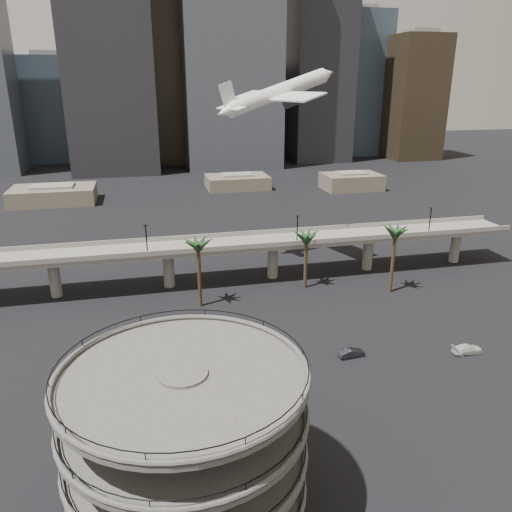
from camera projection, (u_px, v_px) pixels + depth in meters
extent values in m
plane|color=black|center=(305.00, 466.00, 54.89)|extent=(700.00, 700.00, 0.00)
cylinder|color=#494744|center=(187.00, 450.00, 45.77)|extent=(4.40, 4.40, 16.50)
cylinder|color=#494744|center=(189.00, 487.00, 47.17)|extent=(22.00, 22.00, 0.45)
torus|color=#494744|center=(189.00, 483.00, 47.01)|extent=(22.20, 22.20, 0.50)
torus|color=black|center=(188.00, 476.00, 46.74)|extent=(21.80, 21.80, 0.10)
cylinder|color=#494744|center=(187.00, 452.00, 45.84)|extent=(22.00, 22.00, 0.45)
torus|color=#494744|center=(187.00, 448.00, 45.68)|extent=(22.20, 22.20, 0.50)
torus|color=black|center=(186.00, 441.00, 45.42)|extent=(21.80, 21.80, 0.10)
cylinder|color=#494744|center=(185.00, 416.00, 44.52)|extent=(22.00, 22.00, 0.45)
torus|color=#494744|center=(185.00, 411.00, 44.36)|extent=(22.20, 22.20, 0.50)
torus|color=black|center=(184.00, 404.00, 44.09)|extent=(21.80, 21.80, 0.10)
cylinder|color=#494744|center=(183.00, 377.00, 43.19)|extent=(22.00, 22.00, 0.45)
torus|color=#494744|center=(183.00, 373.00, 43.04)|extent=(22.20, 22.20, 0.50)
torus|color=black|center=(182.00, 364.00, 42.77)|extent=(21.80, 21.80, 0.10)
cube|color=gray|center=(221.00, 246.00, 102.77)|extent=(130.00, 9.00, 0.90)
cube|color=gray|center=(225.00, 248.00, 98.34)|extent=(130.00, 0.30, 1.00)
cube|color=gray|center=(218.00, 235.00, 106.61)|extent=(130.00, 0.30, 1.00)
cylinder|color=gray|center=(55.00, 278.00, 97.06)|extent=(2.20, 2.20, 8.00)
cylinder|color=gray|center=(169.00, 269.00, 101.79)|extent=(2.20, 2.20, 8.00)
cylinder|color=gray|center=(273.00, 261.00, 106.53)|extent=(2.20, 2.20, 8.00)
cylinder|color=gray|center=(368.00, 253.00, 111.26)|extent=(2.20, 2.20, 8.00)
cylinder|color=gray|center=(455.00, 246.00, 115.99)|extent=(2.20, 2.20, 8.00)
cylinder|color=black|center=(147.00, 240.00, 94.71)|extent=(0.24, 0.24, 6.00)
cylinder|color=black|center=(297.00, 230.00, 101.16)|extent=(0.24, 0.24, 6.00)
cylinder|color=black|center=(430.00, 221.00, 107.61)|extent=(0.24, 0.24, 6.00)
cylinder|color=#432E1C|center=(199.00, 276.00, 92.01)|extent=(0.70, 0.70, 12.15)
ellipsoid|color=#1B3B1B|center=(198.00, 243.00, 89.87)|extent=(4.40, 4.40, 2.00)
cylinder|color=#432E1C|center=(306.00, 263.00, 100.64)|extent=(0.70, 0.70, 10.80)
ellipsoid|color=#1B3B1B|center=(307.00, 235.00, 98.72)|extent=(4.40, 4.40, 2.00)
cylinder|color=#432E1C|center=(393.00, 262.00, 98.27)|extent=(0.70, 0.70, 12.60)
ellipsoid|color=#1B3B1B|center=(396.00, 230.00, 96.05)|extent=(4.40, 4.40, 2.00)
cube|color=brown|center=(54.00, 195.00, 172.93)|extent=(28.00, 18.00, 5.50)
cube|color=gray|center=(52.00, 186.00, 171.88)|extent=(14.00, 9.00, 0.80)
cube|color=brown|center=(237.00, 182.00, 196.61)|extent=(24.00, 16.00, 5.00)
cube|color=gray|center=(237.00, 175.00, 195.65)|extent=(12.00, 8.00, 0.80)
cube|color=brown|center=(351.00, 182.00, 194.66)|extent=(22.00, 15.00, 6.00)
cube|color=gray|center=(352.00, 173.00, 193.54)|extent=(11.00, 7.50, 0.80)
cube|color=#354452|center=(57.00, 110.00, 259.54)|extent=(30.00, 30.00, 52.05)
cube|color=gray|center=(49.00, 53.00, 250.53)|extent=(16.50, 16.50, 2.40)
cube|color=black|center=(106.00, 33.00, 213.52)|extent=(38.00, 30.00, 119.29)
cube|color=#2E2519|center=(173.00, 63.00, 246.53)|extent=(28.00, 26.00, 97.60)
cube|color=#444850|center=(230.00, 23.00, 228.14)|extent=(45.00, 32.00, 130.14)
cube|color=#846E5B|center=(264.00, 114.00, 279.68)|extent=(24.00, 24.00, 45.55)
cube|color=gray|center=(264.00, 68.00, 271.74)|extent=(13.20, 13.20, 2.40)
cube|color=black|center=(320.00, 57.00, 252.14)|extent=(30.00, 28.00, 103.03)
cube|color=#354452|center=(352.00, 85.00, 280.81)|extent=(34.00, 30.00, 75.91)
cube|color=gray|center=(357.00, 8.00, 267.85)|extent=(18.70, 16.50, 2.40)
cube|color=#2E2519|center=(414.00, 98.00, 265.37)|extent=(26.00, 26.00, 62.90)
cube|color=gray|center=(420.00, 31.00, 254.56)|extent=(14.30, 14.30, 2.40)
cube|color=#846E5B|center=(194.00, 117.00, 290.82)|extent=(22.00, 22.00, 41.21)
cube|color=gray|center=(192.00, 77.00, 283.60)|extent=(12.10, 12.10, 2.40)
cylinder|color=white|center=(279.00, 92.00, 108.45)|extent=(25.23, 11.72, 10.10)
cone|color=white|center=(328.00, 74.00, 114.19)|extent=(4.86, 4.45, 4.04)
cone|color=white|center=(224.00, 112.00, 102.72)|extent=(4.64, 4.07, 3.69)
cube|color=white|center=(276.00, 96.00, 108.34)|extent=(14.74, 27.86, 1.92)
cube|color=white|center=(231.00, 108.00, 103.30)|extent=(5.14, 9.37, 0.81)
cube|color=white|center=(228.00, 95.00, 102.12)|extent=(4.05, 1.71, 5.65)
cylinder|color=#2A292F|center=(266.00, 100.00, 113.11)|extent=(4.57, 3.14, 2.80)
cylinder|color=#2A292F|center=(292.00, 102.00, 105.11)|extent=(4.57, 3.14, 2.80)
imported|color=#9E3B16|center=(265.00, 370.00, 71.84)|extent=(4.59, 3.20, 1.45)
imported|color=black|center=(351.00, 353.00, 76.43)|extent=(4.22, 1.79, 1.35)
imported|color=silver|center=(467.00, 349.00, 77.47)|extent=(4.82, 1.97, 1.40)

